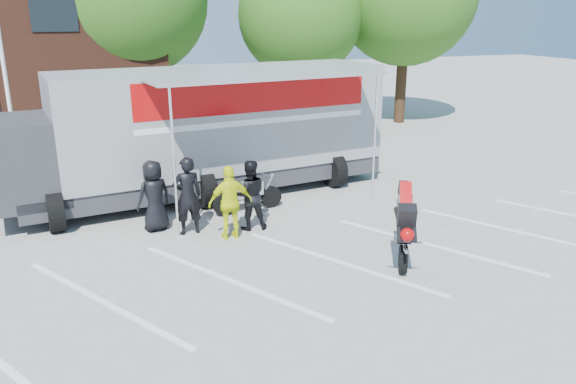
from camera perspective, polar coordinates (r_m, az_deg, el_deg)
ground at (r=11.17m, az=6.52°, el=-9.21°), size 100.00×100.00×0.00m
parking_bay_lines at (r=11.97m, az=4.32°, el=-7.20°), size 18.09×13.33×0.01m
flagpole at (r=18.85m, az=-26.77°, el=15.95°), size 1.61×0.12×8.00m
tree_left at (r=24.94m, az=-15.56°, el=18.30°), size 6.12×6.12×8.64m
tree_mid at (r=25.69m, az=1.27°, el=17.48°), size 5.44×5.44×7.68m
transporter_truck at (r=16.58m, az=-7.92°, el=-0.16°), size 11.84×6.72×3.59m
parked_motorcycle at (r=15.00m, az=-4.05°, el=-1.96°), size 2.06×0.94×1.04m
stunt_bike_rider at (r=12.30m, az=11.29°, el=-6.83°), size 1.46×1.83×1.94m
spectator_leather_a at (r=13.80m, az=-13.46°, el=-0.37°), size 0.99×0.82×1.74m
spectator_leather_b at (r=13.39m, az=-10.17°, el=-0.38°), size 0.71×0.49×1.88m
spectator_leather_c at (r=13.53m, az=-3.93°, el=-0.31°), size 0.92×0.76×1.72m
spectator_hivis at (r=12.98m, az=-5.87°, el=-1.08°), size 1.03×0.44×1.75m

